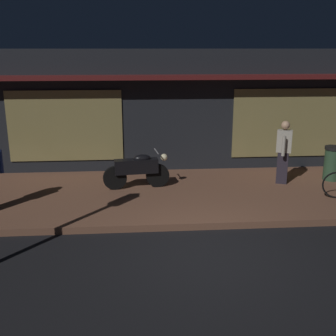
# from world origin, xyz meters

# --- Properties ---
(ground_plane) EXTENTS (60.00, 60.00, 0.00)m
(ground_plane) POSITION_xyz_m (0.00, 0.00, 0.00)
(ground_plane) COLOR black
(sidewalk_slab) EXTENTS (18.00, 4.00, 0.15)m
(sidewalk_slab) POSITION_xyz_m (0.00, 3.00, 0.07)
(sidewalk_slab) COLOR brown
(sidewalk_slab) RESTS_ON ground_plane
(storefront_building) EXTENTS (18.00, 3.30, 3.60)m
(storefront_building) POSITION_xyz_m (0.00, 6.39, 1.80)
(storefront_building) COLOR black
(storefront_building) RESTS_ON ground_plane
(motorcycle) EXTENTS (1.70, 0.55, 0.97)m
(motorcycle) POSITION_xyz_m (-1.19, 3.39, 0.65)
(motorcycle) COLOR black
(motorcycle) RESTS_ON sidewalk_slab
(person_bystander) EXTENTS (0.43, 0.60, 1.67)m
(person_bystander) POSITION_xyz_m (2.63, 3.51, 1.03)
(person_bystander) COLOR #28232D
(person_bystander) RESTS_ON sidewalk_slab
(trash_bin) EXTENTS (0.48, 0.48, 0.93)m
(trash_bin) POSITION_xyz_m (4.08, 3.69, 0.62)
(trash_bin) COLOR #2D4C33
(trash_bin) RESTS_ON sidewalk_slab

